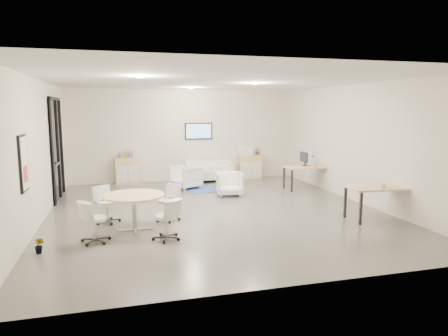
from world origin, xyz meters
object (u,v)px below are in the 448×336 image
armchair_right (229,183)px  loveseat (209,172)px  sideboard_left (128,171)px  desk_rear (307,169)px  sideboard_right (250,167)px  round_table (134,198)px  armchair_left (186,176)px  desk_front (379,190)px

armchair_right → loveseat: bearing=100.4°
sideboard_left → armchair_right: size_ratio=1.18×
sideboard_left → desk_rear: size_ratio=0.62×
sideboard_left → armchair_right: bearing=-42.9°
sideboard_right → desk_rear: (1.10, -2.39, 0.23)m
sideboard_left → armchair_right: sideboard_left is taller
desk_rear → round_table: 6.28m
sideboard_right → loveseat: bearing=-173.6°
armchair_left → sideboard_right: bearing=89.4°
sideboard_left → desk_front: (5.49, -6.00, 0.24)m
sideboard_left → round_table: sideboard_left is taller
loveseat → round_table: 5.98m
loveseat → desk_rear: bearing=-37.2°
loveseat → round_table: round_table is taller
armchair_right → round_table: round_table is taller
armchair_right → desk_front: size_ratio=0.50×
armchair_left → desk_front: 6.01m
sideboard_right → desk_front: (1.12, -5.99, 0.25)m
loveseat → desk_rear: (2.67, -2.21, 0.33)m
armchair_left → desk_rear: armchair_left is taller
loveseat → armchair_left: size_ratio=2.05×
sideboard_left → sideboard_right: bearing=-0.0°
armchair_right → desk_rear: armchair_right is taller
sideboard_left → sideboard_right: (4.37, -0.00, -0.02)m
sideboard_left → sideboard_right: 4.37m
armchair_left → round_table: (-1.79, -4.17, 0.28)m
armchair_right → desk_rear: bearing=14.9°
loveseat → armchair_left: 1.50m
armchair_left → round_table: armchair_left is taller
desk_rear → desk_front: bearing=-93.0°
armchair_right → round_table: bearing=-126.3°
armchair_left → loveseat: bearing=110.3°
sideboard_right → loveseat: 1.58m
sideboard_left → loveseat: (2.80, -0.18, -0.12)m
desk_front → round_table: size_ratio=1.19×
loveseat → desk_rear: desk_rear is taller
desk_rear → desk_front: size_ratio=0.95×
loveseat → round_table: (-2.81, -5.27, 0.36)m
sideboard_right → desk_front: bearing=-79.4°
sideboard_left → sideboard_right: sideboard_left is taller
sideboard_left → sideboard_right: size_ratio=1.04×
armchair_left → sideboard_left: bearing=-152.4°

